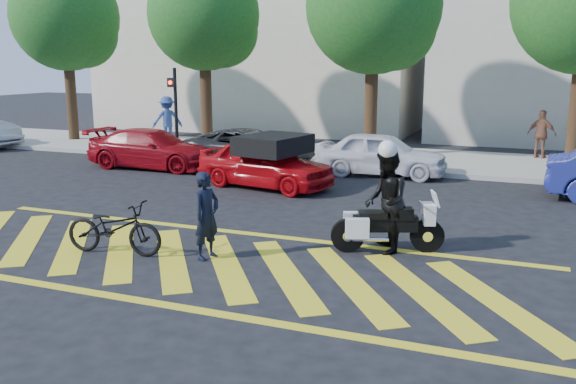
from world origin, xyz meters
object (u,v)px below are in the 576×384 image
at_px(bicycle, 114,228).
at_px(officer_moto, 386,201).
at_px(police_motorcycle, 386,226).
at_px(parked_mid_left, 249,148).
at_px(red_convertible, 265,163).
at_px(officer_bike, 207,216).
at_px(parked_left, 152,149).
at_px(parked_mid_right, 381,154).

relative_size(bicycle, officer_moto, 0.98).
height_order(police_motorcycle, parked_mid_left, parked_mid_left).
bearing_deg(parked_mid_left, red_convertible, -142.39).
relative_size(officer_moto, red_convertible, 0.48).
bearing_deg(parked_mid_left, officer_moto, -135.10).
height_order(officer_bike, parked_mid_left, officer_bike).
height_order(officer_bike, parked_left, officer_bike).
xyz_separation_m(bicycle, police_motorcycle, (4.55, 1.91, 0.01)).
distance_m(officer_moto, parked_mid_left, 9.73).
bearing_deg(parked_mid_left, bicycle, -164.68).
bearing_deg(officer_bike, officer_moto, -48.51).
height_order(red_convertible, parked_mid_left, red_convertible).
bearing_deg(parked_mid_left, parked_left, 121.41).
bearing_deg(officer_moto, police_motorcycle, 33.19).
distance_m(bicycle, officer_moto, 4.94).
distance_m(officer_moto, parked_left, 10.90).
bearing_deg(officer_bike, bicycle, 116.34).
relative_size(bicycle, parked_mid_right, 0.47).
bearing_deg(parked_mid_right, parked_left, 99.22).
distance_m(police_motorcycle, officer_moto, 0.46).
xyz_separation_m(officer_moto, red_convertible, (-4.38, 4.54, -0.28)).
distance_m(parked_left, parked_mid_left, 3.14).
relative_size(bicycle, red_convertible, 0.47).
xyz_separation_m(officer_moto, parked_left, (-9.06, 6.06, -0.32)).
xyz_separation_m(red_convertible, parked_mid_right, (2.58, 2.91, 0.00)).
bearing_deg(red_convertible, police_motorcycle, -124.17).
relative_size(parked_mid_left, parked_mid_right, 1.14).
height_order(officer_bike, officer_moto, officer_moto).
xyz_separation_m(police_motorcycle, red_convertible, (-4.39, 4.56, 0.17)).
bearing_deg(parked_mid_right, officer_bike, 171.68).
height_order(police_motorcycle, red_convertible, red_convertible).
distance_m(parked_left, parked_mid_right, 7.39).
bearing_deg(parked_mid_right, parked_mid_left, 88.31).
height_order(parked_mid_left, parked_mid_right, parked_mid_right).
bearing_deg(parked_left, police_motorcycle, -125.21).
bearing_deg(officer_bike, parked_mid_right, 6.55).
xyz_separation_m(police_motorcycle, parked_mid_right, (-1.81, 7.47, 0.17)).
height_order(bicycle, parked_left, parked_left).
bearing_deg(officer_bike, police_motorcycle, -48.82).
xyz_separation_m(bicycle, red_convertible, (0.15, 6.47, 0.18)).
bearing_deg(parked_mid_left, officer_bike, -154.30).
height_order(police_motorcycle, parked_mid_right, parked_mid_right).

